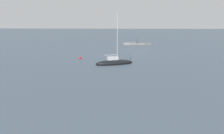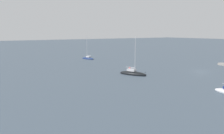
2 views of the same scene
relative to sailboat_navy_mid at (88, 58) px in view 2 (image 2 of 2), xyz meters
The scene contains 4 objects.
ground_plane 44.08m from the sailboat_navy_mid, 165.89° to the right, with size 500.00×500.00×0.00m, color #475666.
sailboat_navy_mid is the anchor object (origin of this frame).
sailboat_black_far 37.59m from the sailboat_navy_mid, 168.45° to the left, with size 7.57×4.64×9.73m.
mooring_buoy_mid 28.81m from the sailboat_navy_mid, behind, with size 0.63×0.63×0.63m.
Camera 2 is at (-42.23, 56.81, 10.74)m, focal length 40.76 mm.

